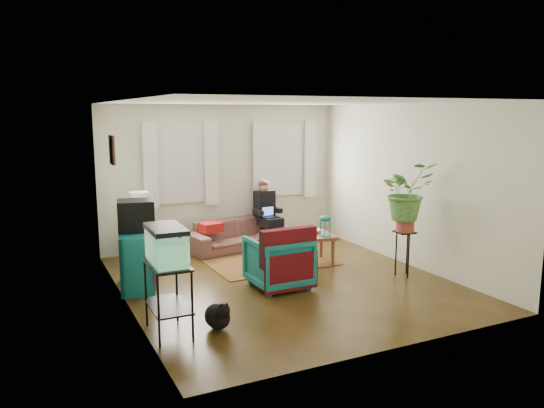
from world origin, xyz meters
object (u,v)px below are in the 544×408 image
sofa (237,230)px  aquarium_stand (168,299)px  armchair (278,259)px  coffee_table (298,250)px  plant_stand (404,254)px  side_table (141,243)px  dresser (137,260)px

sofa → aquarium_stand: aquarium_stand is taller
armchair → coffee_table: 1.19m
plant_stand → sofa: bearing=123.3°
sofa → armchair: size_ratio=2.27×
aquarium_stand → armchair: aquarium_stand is taller
side_table → dresser: dresser is taller
side_table → armchair: armchair is taller
dresser → coffee_table: (2.61, 0.05, -0.16)m
sofa → side_table: sofa is taller
sofa → coffee_table: 1.44m
sofa → plant_stand: 3.08m
dresser → side_table: bearing=86.3°
coffee_table → plant_stand: 1.70m
coffee_table → plant_stand: size_ratio=1.70×
sofa → coffee_table: (0.54, -1.33, -0.12)m
dresser → armchair: bearing=-13.9°
side_table → armchair: (1.48, -2.17, 0.10)m
armchair → plant_stand: 1.98m
sofa → armchair: 2.23m
dresser → plant_stand: 3.95m
dresser → armchair: dresser is taller
aquarium_stand → coffee_table: (2.62, 1.80, -0.16)m
side_table → aquarium_stand: (-0.35, -3.09, 0.10)m
dresser → coffee_table: dresser is taller
side_table → aquarium_stand: 3.11m
side_table → aquarium_stand: bearing=-96.5°
side_table → plant_stand: size_ratio=0.89×
plant_stand → aquarium_stand: bearing=-171.5°
sofa → side_table: 1.74m
dresser → armchair: 2.00m
side_table → coffee_table: (2.27, -1.29, -0.07)m
side_table → dresser: (-0.34, -1.34, 0.10)m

